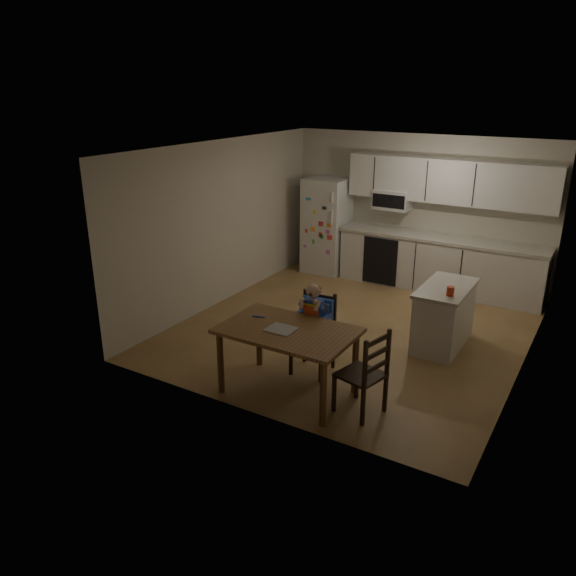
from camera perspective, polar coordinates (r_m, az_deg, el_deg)
The scene contains 10 objects.
room at distance 8.01m, azimuth 8.40°, elevation 5.27°, with size 4.52×5.01×2.51m.
refrigerator at distance 10.21m, azimuth 3.96°, elevation 6.35°, with size 0.72×0.70×1.70m, color silver.
kitchen_run at distance 9.56m, azimuth 15.24°, elevation 4.90°, with size 3.37×0.62×2.15m.
kitchen_island at distance 7.60m, azimuth 15.54°, elevation -2.75°, with size 0.59×1.12×0.83m.
red_cup at distance 7.12m, azimuth 16.17°, elevation -0.31°, with size 0.09×0.09×0.11m, color red.
dining_table at distance 6.12m, azimuth -0.02°, elevation -5.08°, with size 1.45×0.93×0.77m.
napkin at distance 6.05m, azimuth -0.70°, elevation -4.21°, with size 0.30×0.26×0.01m, color #A8A8AD.
toddler_spoon at distance 6.38m, azimuth -3.12°, elevation -2.90°, with size 0.02×0.02×0.12m, color blue.
chair_booster at distance 6.60m, azimuth 2.72°, elevation -3.03°, with size 0.45×0.45×1.13m.
chair_side at distance 5.82m, azimuth 8.17°, elevation -8.16°, with size 0.51×0.51×0.95m.
Camera 1 is at (2.96, -6.69, 3.27)m, focal length 35.00 mm.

